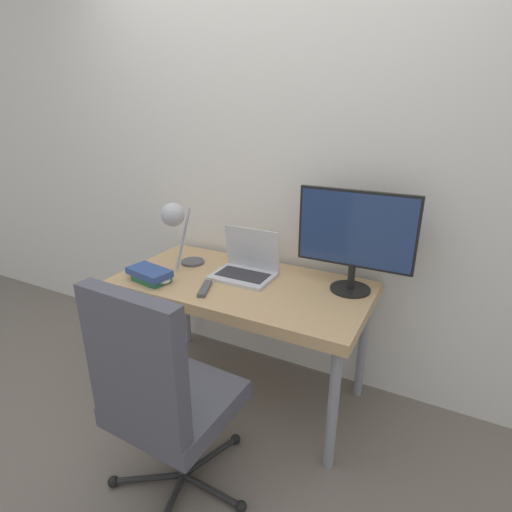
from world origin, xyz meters
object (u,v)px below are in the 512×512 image
object	(u,v)px
book_stack	(150,275)
game_controller	(159,279)
desk_lamp	(176,221)
laptop	(246,267)
office_chair	(161,392)
monitor	(355,235)

from	to	relation	value
book_stack	game_controller	distance (m)	0.06
desk_lamp	laptop	bearing A→B (deg)	17.35
book_stack	office_chair	bearing A→B (deg)	-46.98
monitor	office_chair	size ratio (longest dim) A/B	0.57
desk_lamp	game_controller	xyz separation A→B (m)	(0.01, -0.18, -0.28)
laptop	book_stack	size ratio (longest dim) A/B	1.25
desk_lamp	office_chair	xyz separation A→B (m)	(0.45, -0.73, -0.46)
laptop	monitor	distance (m)	0.63
office_chair	book_stack	distance (m)	0.76
monitor	game_controller	bearing A→B (deg)	-157.69
office_chair	game_controller	world-z (taller)	office_chair
desk_lamp	office_chair	bearing A→B (deg)	-58.14
desk_lamp	game_controller	bearing A→B (deg)	-87.18
monitor	game_controller	size ratio (longest dim) A/B	4.42
laptop	monitor	size ratio (longest dim) A/B	0.57
monitor	game_controller	xyz separation A→B (m)	(-0.94, -0.39, -0.28)
office_chair	laptop	bearing A→B (deg)	95.00
office_chair	monitor	bearing A→B (deg)	61.67
office_chair	desk_lamp	bearing A→B (deg)	121.86
monitor	book_stack	bearing A→B (deg)	-158.56
monitor	game_controller	distance (m)	1.06
laptop	monitor	xyz separation A→B (m)	(0.57, 0.08, 0.25)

